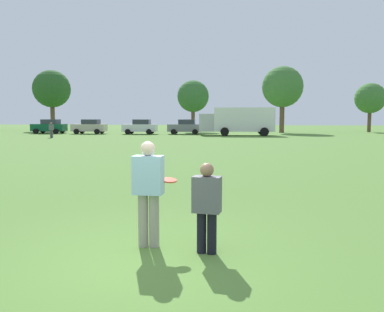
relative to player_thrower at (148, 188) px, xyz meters
The scene contains 15 objects.
ground_plane 1.13m from the player_thrower, 79.03° to the right, with size 194.95×194.95×0.00m, color #517A33.
player_thrower is the anchor object (origin of this frame).
player_defender 1.01m from the player_thrower, 11.48° to the right, with size 0.46×0.31×1.43m.
frisbee 0.39m from the player_thrower, 39.44° to the left, with size 0.27×0.27×0.08m.
traffic_cone 3.54m from the player_thrower, 76.34° to the left, with size 0.32×0.32×0.48m.
parked_car_near_left 47.27m from the player_thrower, 118.89° to the left, with size 4.29×2.38×1.82m.
parked_car_mid_left 44.64m from the player_thrower, 112.89° to the left, with size 4.29×2.38×1.82m.
parked_car_center 42.52m from the player_thrower, 104.74° to the left, with size 4.29×2.38×1.82m.
parked_car_mid_right 41.93m from the player_thrower, 97.18° to the left, with size 4.29×2.38×1.82m.
box_truck 39.19m from the player_thrower, 88.15° to the left, with size 8.61×3.29×3.18m.
bystander_sideline_watcher 36.55m from the player_thrower, 119.15° to the left, with size 0.43×0.25×1.55m.
tree_west_maple 59.31m from the player_thrower, 118.01° to the left, with size 5.76×5.76×9.37m.
tree_center_elm 49.90m from the player_thrower, 96.04° to the left, with size 4.50×4.50×7.31m.
tree_east_birch 48.73m from the player_thrower, 81.62° to the left, with size 5.48×5.48×8.90m.
tree_east_oak 55.38m from the player_thrower, 69.29° to the left, with size 4.22×4.22×6.86m.
Camera 1 is at (1.37, -5.59, 2.13)m, focal length 36.51 mm.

